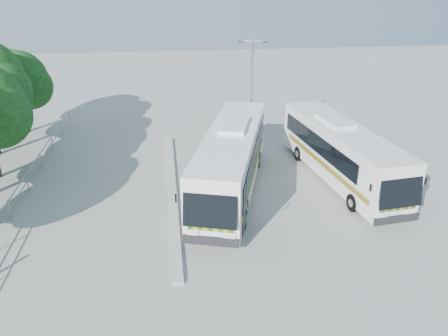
{
  "coord_description": "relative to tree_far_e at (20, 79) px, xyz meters",
  "views": [
    {
      "loc": [
        -2.4,
        -19.29,
        10.63
      ],
      "look_at": [
        0.38,
        1.04,
        1.58
      ],
      "focal_mm": 35.0,
      "sensor_mm": 36.0,
      "label": 1
    }
  ],
  "objects": [
    {
      "name": "tree_far_e",
      "position": [
        0.0,
        0.0,
        0.0
      ],
      "size": [
        4.54,
        4.28,
        5.92
      ],
      "color": "#382314",
      "rests_on": "ground"
    },
    {
      "name": "kerb_divider",
      "position": [
        10.33,
        -11.3,
        -3.81
      ],
      "size": [
        0.4,
        16.0,
        0.15
      ],
      "primitive_type": "cube",
      "color": "#B2B2AD",
      "rests_on": "ground"
    },
    {
      "name": "railing",
      "position": [
        2.63,
        -9.3,
        -3.15
      ],
      "size": [
        0.06,
        22.0,
        1.0
      ],
      "color": "gray",
      "rests_on": "ground"
    },
    {
      "name": "coach_main",
      "position": [
        13.47,
        -11.7,
        -2.08
      ],
      "size": [
        5.75,
        12.06,
        3.3
      ],
      "rotation": [
        0.0,
        0.0,
        -0.3
      ],
      "color": "white",
      "rests_on": "ground"
    },
    {
      "name": "lamppost",
      "position": [
        15.68,
        -5.67,
        0.07
      ],
      "size": [
        1.72,
        0.65,
        7.17
      ],
      "rotation": [
        0.0,
        0.0,
        -0.29
      ],
      "color": "#92959A",
      "rests_on": "ground"
    },
    {
      "name": "ground",
      "position": [
        12.63,
        -13.3,
        -3.89
      ],
      "size": [
        100.0,
        100.0,
        0.0
      ],
      "primitive_type": "plane",
      "color": "#A2A29D",
      "rests_on": "ground"
    },
    {
      "name": "coach_adjacent",
      "position": [
        19.68,
        -11.15,
        -2.18
      ],
      "size": [
        3.51,
        11.38,
        3.11
      ],
      "rotation": [
        0.0,
        0.0,
        0.11
      ],
      "color": "silver",
      "rests_on": "ground"
    }
  ]
}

